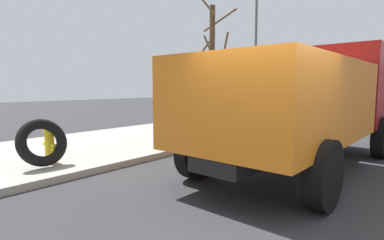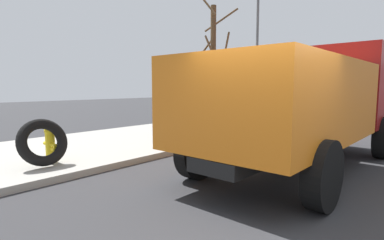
% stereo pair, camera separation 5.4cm
% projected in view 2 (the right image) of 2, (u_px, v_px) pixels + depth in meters
% --- Properties ---
extents(ground_plane, '(80.00, 80.00, 0.00)m').
position_uv_depth(ground_plane, '(280.00, 217.00, 4.42)').
color(ground_plane, '#2D2D30').
extents(sidewalk_curb, '(36.00, 5.00, 0.15)m').
position_uv_depth(sidewalk_curb, '(63.00, 151.00, 8.61)').
color(sidewalk_curb, '#99968E').
rests_on(sidewalk_curb, ground).
extents(fire_hydrant, '(0.24, 0.54, 0.85)m').
position_uv_depth(fire_hydrant, '(50.00, 143.00, 6.99)').
color(fire_hydrant, yellow).
rests_on(fire_hydrant, sidewalk_curb).
extents(loose_tire, '(1.10, 0.68, 1.07)m').
position_uv_depth(loose_tire, '(43.00, 142.00, 6.62)').
color(loose_tire, black).
rests_on(loose_tire, sidewalk_curb).
extents(dump_truck_orange, '(7.04, 2.89, 3.00)m').
position_uv_depth(dump_truck_orange, '(306.00, 98.00, 7.17)').
color(dump_truck_orange, orange).
rests_on(dump_truck_orange, ground).
extents(bare_tree, '(1.26, 1.57, 5.13)m').
position_uv_depth(bare_tree, '(213.00, 65.00, 11.48)').
color(bare_tree, '#4C3823').
rests_on(bare_tree, sidewalk_curb).
extents(street_light_pole, '(0.12, 0.12, 6.12)m').
position_uv_depth(street_light_pole, '(257.00, 58.00, 13.96)').
color(street_light_pole, '#595B5E').
rests_on(street_light_pole, sidewalk_curb).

